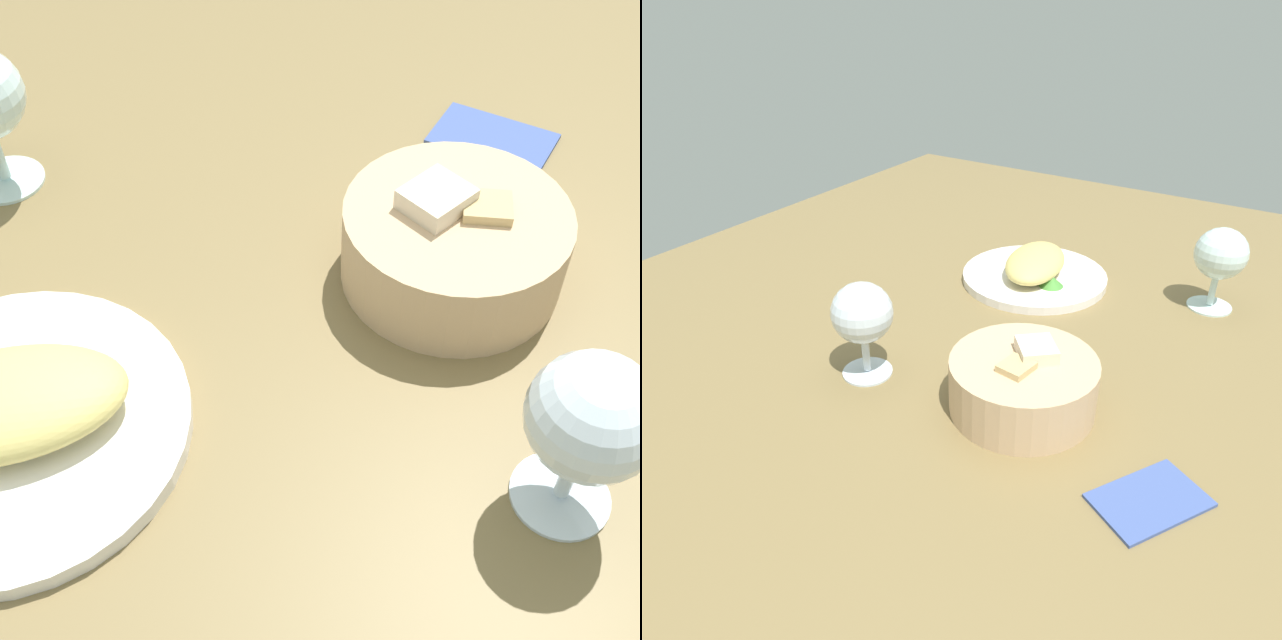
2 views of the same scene
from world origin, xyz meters
TOP-DOWN VIEW (x-y plane):
  - ground_plane at (0.00, 0.00)cm, footprint 140.00×140.00cm
  - plate at (-11.94, -6.62)cm, footprint 24.04×24.04cm
  - omelette at (-11.94, -6.62)cm, footprint 17.96×12.49cm
  - lettuce_garnish at (-9.13, -2.24)cm, footprint 3.92×3.92cm
  - bread_basket at (19.49, 7.60)cm, footprint 17.35×17.35cm
  - wine_glass_near at (23.97, -12.59)cm, footprint 7.76×7.76cm
  - folded_napkin at (25.97, 25.07)cm, footprint 13.03×11.62cm

SIDE VIEW (x-z plane):
  - ground_plane at x=0.00cm, z-range -2.00..0.00cm
  - folded_napkin at x=25.97cm, z-range 0.00..0.80cm
  - plate at x=-11.94cm, z-range 0.00..1.40cm
  - lettuce_garnish at x=-9.13cm, z-range 1.40..3.19cm
  - omelette at x=-11.94cm, z-range 1.40..5.34cm
  - bread_basket at x=19.49cm, z-range -0.66..7.56cm
  - wine_glass_near at x=23.97cm, z-range 2.02..14.80cm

